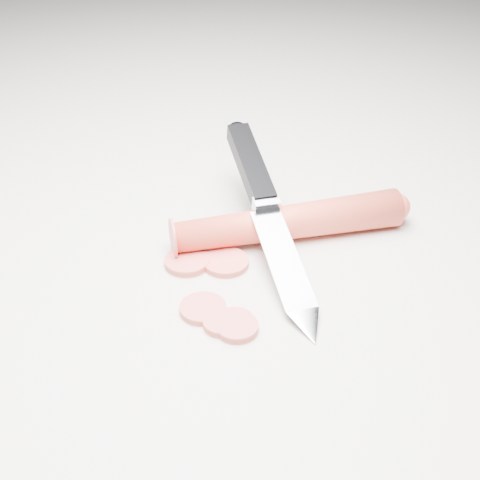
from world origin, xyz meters
The scene contains 9 objects.
ground centered at (0.00, 0.00, 0.00)m, with size 2.40×2.40×0.00m, color silver.
carrot centered at (-0.02, 0.06, 0.02)m, with size 0.03×0.03×0.22m, color red.
carrot_slice_0 centered at (-0.02, -0.07, 0.00)m, with size 0.04×0.04×0.01m, color #DA504B.
carrot_slice_1 centered at (-0.04, 0.00, 0.00)m, with size 0.04×0.04×0.01m, color #DA504B.
carrot_slice_2 centered at (0.01, -0.06, 0.00)m, with size 0.03×0.03×0.01m, color #DA504B.
carrot_slice_3 centered at (0.02, -0.07, 0.00)m, with size 0.03×0.03×0.01m, color #DA504B.
carrot_slice_4 centered at (-0.07, -0.02, 0.00)m, with size 0.04×0.04×0.01m, color #DA504B.
carrot_slice_5 centered at (0.00, -0.07, 0.00)m, with size 0.03×0.03×0.01m, color #DA504B.
kitchen_knife centered at (-0.02, 0.04, 0.04)m, with size 0.22×0.20×0.08m, color silver, non-canonical shape.
Camera 1 is at (0.25, -0.39, 0.35)m, focal length 50.00 mm.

